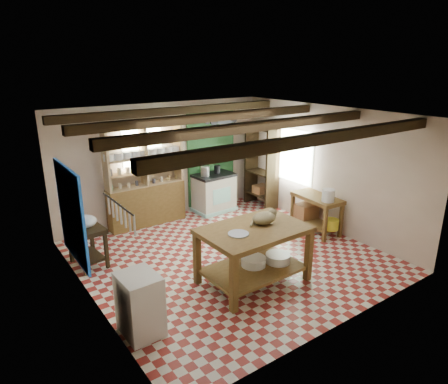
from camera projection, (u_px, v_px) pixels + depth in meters
floor at (229, 257)px, 7.38m from camera, size 5.00×5.00×0.02m
ceiling at (230, 114)px, 6.56m from camera, size 5.00×5.00×0.02m
wall_back at (164, 162)px, 8.91m from camera, size 5.00×0.04×2.60m
wall_front at (345, 239)px, 5.03m from camera, size 5.00×0.04×2.60m
wall_left at (85, 221)px, 5.60m from camera, size 0.04×5.00×2.60m
wall_right at (326, 169)px, 8.34m from camera, size 0.04×5.00×2.60m
ceiling_beams at (230, 122)px, 6.60m from camera, size 5.00×3.80×0.15m
blue_wall_patch at (71, 215)px, 6.38m from camera, size 0.04×1.40×1.60m
green_wall_patch at (211, 157)px, 9.59m from camera, size 1.30×0.04×2.30m
window_back at (142, 147)px, 8.50m from camera, size 0.90×0.02×0.80m
window_right at (292, 155)px, 9.07m from camera, size 0.02×1.30×1.20m
utensil_rail at (118, 213)px, 4.55m from camera, size 0.06×0.90×0.28m
pot_rack at (221, 120)px, 8.97m from camera, size 0.86×0.12×0.36m
shelving_unit at (145, 176)px, 8.52m from camera, size 1.70×0.34×2.20m
tall_rack at (262, 166)px, 9.71m from camera, size 0.40×0.86×2.00m
work_table at (253, 255)px, 6.41m from camera, size 1.68×1.13×0.94m
stove at (214, 193)px, 9.51m from camera, size 0.96×0.68×0.91m
prep_table at (88, 246)px, 6.96m from camera, size 0.56×0.76×0.73m
white_cabinet at (140, 305)px, 5.18m from camera, size 0.49×0.58×0.85m
right_counter at (316, 214)px, 8.37m from camera, size 0.63×1.13×0.78m
cat at (264, 218)px, 6.41m from camera, size 0.47×0.39×0.19m
steel_tray at (238, 234)px, 6.02m from camera, size 0.32×0.32×0.02m
basin_large at (254, 261)px, 6.52m from camera, size 0.41×0.41×0.14m
basin_small at (278, 258)px, 6.63m from camera, size 0.42×0.42×0.14m
kettle_left at (205, 171)px, 9.19m from camera, size 0.21×0.21×0.23m
kettle_right at (217, 169)px, 9.40m from camera, size 0.16×0.16×0.19m
enamel_bowl at (85, 221)px, 6.82m from camera, size 0.43×0.43×0.20m
white_bucket at (328, 195)px, 7.90m from camera, size 0.27×0.27×0.25m
wicker_basket at (306, 211)px, 8.62m from camera, size 0.47×0.39×0.31m
yellow_tub at (331, 224)px, 8.03m from camera, size 0.31×0.31×0.21m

